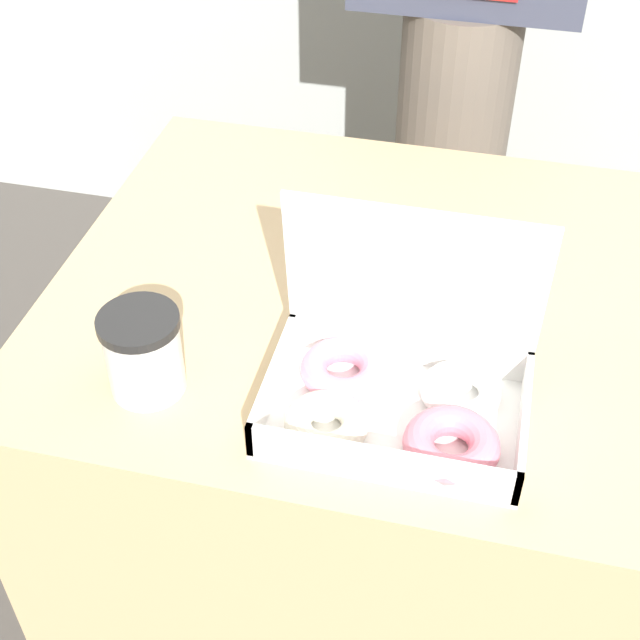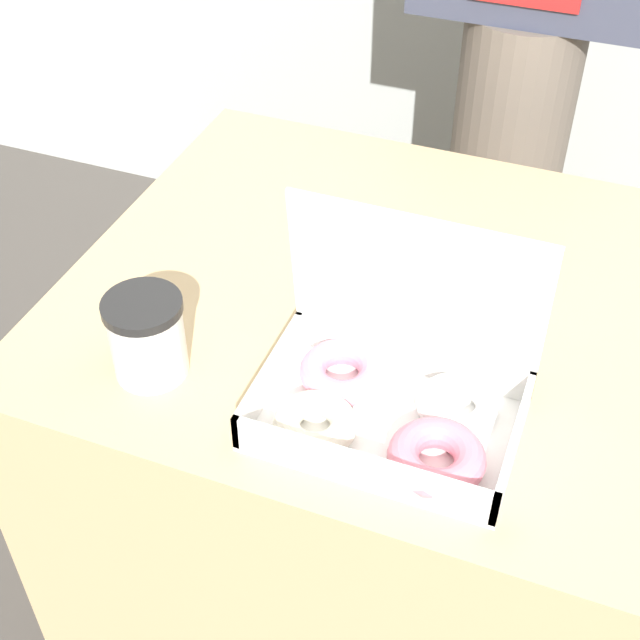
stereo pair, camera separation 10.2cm
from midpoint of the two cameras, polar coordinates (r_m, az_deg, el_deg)
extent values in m
plane|color=#4C4742|center=(1.78, 5.68, -17.07)|extent=(14.00, 14.00, 0.00)
cube|color=tan|center=(1.48, 6.64, -9.52)|extent=(0.91, 0.76, 0.74)
cube|color=white|center=(1.04, 7.09, -6.78)|extent=(0.30, 0.19, 0.01)
cube|color=white|center=(1.05, -0.44, -3.74)|extent=(0.01, 0.19, 0.05)
cube|color=white|center=(1.01, 15.19, -7.80)|extent=(0.01, 0.19, 0.05)
cube|color=white|center=(0.96, 5.69, -9.62)|extent=(0.30, 0.01, 0.05)
cube|color=white|center=(1.08, 8.53, -2.40)|extent=(0.30, 0.01, 0.05)
cube|color=white|center=(1.00, 9.09, 2.24)|extent=(0.30, 0.03, 0.19)
torus|color=silver|center=(1.01, 2.61, -6.81)|extent=(0.14, 0.14, 0.03)
torus|color=pink|center=(1.06, 4.18, -3.45)|extent=(0.13, 0.13, 0.03)
torus|color=pink|center=(0.99, 10.45, -8.82)|extent=(0.15, 0.15, 0.03)
torus|color=white|center=(1.05, 11.53, -5.45)|extent=(0.11, 0.11, 0.03)
cylinder|color=silver|center=(1.07, -8.33, -1.45)|extent=(0.09, 0.09, 0.10)
cylinder|color=black|center=(1.04, -8.61, 0.75)|extent=(0.10, 0.10, 0.01)
cylinder|color=#665B51|center=(1.93, 12.78, 6.53)|extent=(0.23, 0.23, 0.88)
camera|label=1|loc=(0.05, -87.13, 2.53)|focal=50.00mm
camera|label=2|loc=(0.05, 92.87, -2.53)|focal=50.00mm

